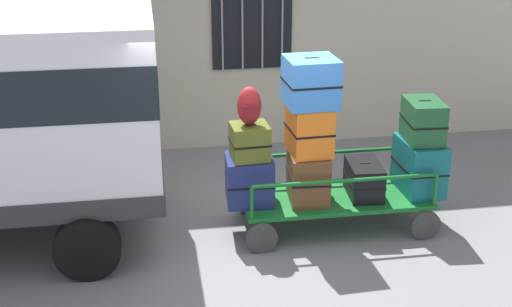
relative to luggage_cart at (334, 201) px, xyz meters
The scene contains 12 objects.
ground_plane 1.11m from the luggage_cart, behind, with size 40.00×40.00×0.00m, color slate.
luggage_cart is the anchor object (origin of this frame).
cart_railing 0.40m from the luggage_cart, 14.04° to the right, with size 2.19×0.91×0.40m.
suitcase_left_bottom 1.09m from the luggage_cart, behind, with size 0.57×0.54×0.56m.
suitcase_left_middle 1.33m from the luggage_cart, behind, with size 0.45×0.42×0.41m.
suitcase_midleft_bottom 0.50m from the luggage_cart, behind, with size 0.49×0.66×0.59m.
suitcase_midleft_middle 1.01m from the luggage_cart, behind, with size 0.48×0.58×0.57m.
suitcase_midleft_top 1.54m from the luggage_cart, behind, with size 0.59×0.59×0.55m.
suitcase_center_bottom 0.44m from the luggage_cart, ahead, with size 0.43×0.67×0.41m.
suitcase_midright_bottom 1.10m from the luggage_cart, ahead, with size 0.48×0.72×0.65m.
suitcase_midright_middle 1.41m from the luggage_cart, ahead, with size 0.45×0.61×0.49m.
backpack 1.63m from the luggage_cart, behind, with size 0.27×0.22×0.44m.
Camera 1 is at (-1.08, -7.40, 3.96)m, focal length 48.66 mm.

